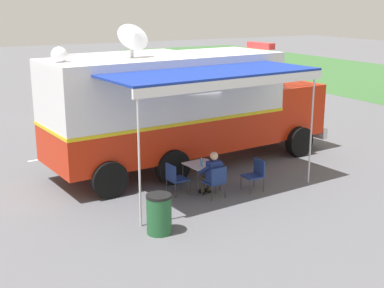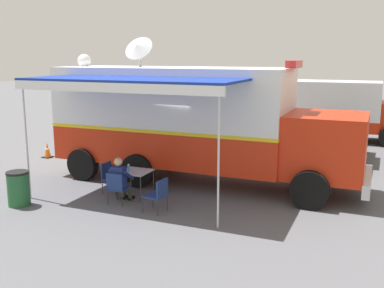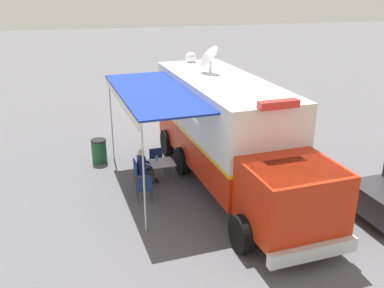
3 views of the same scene
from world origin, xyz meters
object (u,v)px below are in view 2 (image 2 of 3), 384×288
at_px(folding_chair_at_table, 117,186).
at_px(folding_chair_spare_by_truck, 158,193).
at_px(command_truck, 194,119).
at_px(car_behind_truck, 337,137).
at_px(water_bottle, 129,168).
at_px(folding_table, 135,173).
at_px(traffic_cone, 47,150).
at_px(seated_responder, 121,179).
at_px(support_truck, 332,110).
at_px(folding_chair_beside_table, 110,175).
at_px(trash_bin, 18,188).

distance_m(folding_chair_at_table, folding_chair_spare_by_truck, 1.27).
relative_size(command_truck, car_behind_truck, 2.24).
bearing_deg(folding_chair_at_table, water_bottle, -173.08).
bearing_deg(folding_table, folding_chair_at_table, -1.40).
distance_m(folding_chair_spare_by_truck, traffic_cone, 7.72).
xyz_separation_m(seated_responder, support_truck, (-12.07, 3.12, 0.73)).
relative_size(command_truck, folding_chair_at_table, 11.11).
bearing_deg(folding_table, seated_responder, -3.40).
relative_size(folding_chair_beside_table, trash_bin, 0.96).
bearing_deg(traffic_cone, folding_chair_spare_by_truck, 65.74).
bearing_deg(support_truck, folding_chair_spare_by_truck, -8.53).
bearing_deg(folding_chair_at_table, folding_table, 178.60).
xyz_separation_m(water_bottle, car_behind_truck, (-7.25, 4.19, 0.05)).
xyz_separation_m(folding_chair_spare_by_truck, seated_responder, (-0.18, -1.28, 0.14)).
distance_m(water_bottle, folding_chair_spare_by_truck, 1.52).
height_order(folding_table, folding_chair_at_table, folding_chair_at_table).
bearing_deg(command_truck, support_truck, 165.65).
distance_m(command_truck, seated_responder, 3.12).
xyz_separation_m(water_bottle, folding_chair_at_table, (0.63, 0.08, -0.32)).
bearing_deg(seated_responder, support_truck, 165.50).
height_order(trash_bin, support_truck, support_truck).
bearing_deg(support_truck, folding_chair_at_table, -14.22).
relative_size(folding_chair_beside_table, support_truck, 0.12).
xyz_separation_m(trash_bin, support_truck, (-13.49, 5.35, 0.93)).
height_order(folding_table, support_truck, support_truck).
height_order(trash_bin, traffic_cone, trash_bin).
xyz_separation_m(folding_table, trash_bin, (2.04, -2.26, -0.22)).
distance_m(folding_table, folding_chair_beside_table, 0.87).
bearing_deg(command_truck, folding_table, -18.21).
xyz_separation_m(folding_chair_at_table, support_truck, (-12.25, 3.10, 0.87)).
bearing_deg(folding_chair_at_table, folding_chair_spare_by_truck, 90.21).
height_order(command_truck, folding_chair_beside_table, command_truck).
distance_m(command_truck, car_behind_truck, 6.10).
bearing_deg(traffic_cone, support_truck, 135.67).
distance_m(water_bottle, seated_responder, 0.48).
bearing_deg(water_bottle, traffic_cone, -114.08).
xyz_separation_m(folding_table, folding_chair_beside_table, (0.05, -0.85, -0.16)).
xyz_separation_m(folding_chair_spare_by_truck, car_behind_truck, (-7.88, 2.85, 0.37)).
bearing_deg(trash_bin, folding_chair_spare_by_truck, 109.51).
bearing_deg(folding_table, traffic_cone, -112.32).
distance_m(traffic_cone, support_truck, 12.74).
bearing_deg(folding_chair_beside_table, trash_bin, -35.33).
bearing_deg(folding_chair_spare_by_truck, support_truck, 171.47).
height_order(trash_bin, car_behind_truck, car_behind_truck).
bearing_deg(seated_responder, trash_bin, -57.33).
relative_size(trash_bin, traffic_cone, 1.57).
bearing_deg(support_truck, water_bottle, -15.31).
xyz_separation_m(folding_chair_beside_table, folding_chair_spare_by_truck, (0.75, 2.10, 0.00)).
bearing_deg(support_truck, trash_bin, -21.62).
bearing_deg(seated_responder, folding_chair_beside_table, -124.81).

